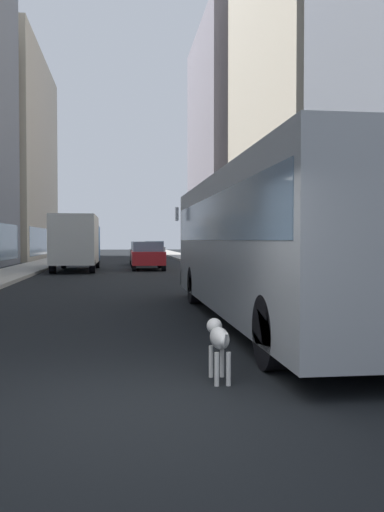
{
  "coord_description": "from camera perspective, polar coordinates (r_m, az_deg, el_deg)",
  "views": [
    {
      "loc": [
        -0.3,
        -5.61,
        1.72
      ],
      "look_at": [
        1.12,
        5.43,
        1.4
      ],
      "focal_mm": 38.63,
      "sensor_mm": 36.0,
      "label": 1
    }
  ],
  "objects": [
    {
      "name": "dalmatian_dog",
      "position": [
        6.84,
        2.77,
        -8.54
      ],
      "size": [
        0.22,
        0.96,
        0.72
      ],
      "color": "white",
      "rests_on": "ground"
    },
    {
      "name": "sidewalk_right",
      "position": [
        41.08,
        1.09,
        -0.63
      ],
      "size": [
        2.4,
        110.0,
        0.15
      ],
      "primitive_type": "cube",
      "color": "#9E9991",
      "rests_on": "ground"
    },
    {
      "name": "building_right_far",
      "position": [
        54.07,
        5.95,
        11.39
      ],
      "size": [
        9.87,
        17.54,
        21.75
      ],
      "color": "slate",
      "rests_on": "ground"
    },
    {
      "name": "transit_bus",
      "position": [
        11.63,
        8.13,
        1.91
      ],
      "size": [
        2.78,
        11.53,
        3.05
      ],
      "color": "#999EA3",
      "rests_on": "ground"
    },
    {
      "name": "car_black_suv",
      "position": [
        38.28,
        -5.06,
        0.31
      ],
      "size": [
        1.81,
        3.96,
        1.62
      ],
      "color": "black",
      "rests_on": "ground"
    },
    {
      "name": "car_red_coupe",
      "position": [
        32.09,
        -4.63,
        0.05
      ],
      "size": [
        1.85,
        4.28,
        1.62
      ],
      "color": "red",
      "rests_on": "ground"
    },
    {
      "name": "box_truck",
      "position": [
        31.52,
        -11.87,
        1.53
      ],
      "size": [
        2.3,
        7.5,
        3.05
      ],
      "color": "#19519E",
      "rests_on": "ground"
    },
    {
      "name": "sidewalk_left",
      "position": [
        41.0,
        -14.87,
        -0.69
      ],
      "size": [
        2.4,
        110.0,
        0.15
      ],
      "primitive_type": "cube",
      "color": "#ADA89E",
      "rests_on": "ground"
    },
    {
      "name": "car_silver_sedan",
      "position": [
        52.97,
        -3.95,
        0.69
      ],
      "size": [
        1.86,
        4.48,
        1.62
      ],
      "color": "#B7BABF",
      "rests_on": "ground"
    },
    {
      "name": "ground_plane",
      "position": [
        40.65,
        -6.88,
        -0.78
      ],
      "size": [
        120.0,
        120.0,
        0.0
      ],
      "primitive_type": "plane",
      "color": "black"
    }
  ]
}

